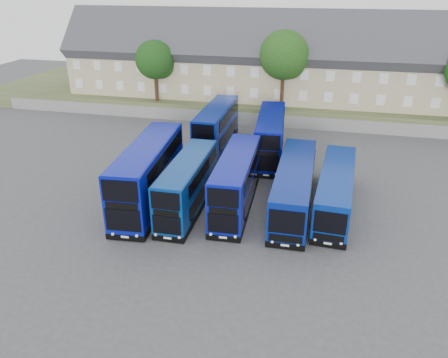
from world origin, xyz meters
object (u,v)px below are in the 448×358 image
Objects in this scene: dd_front_mid at (188,186)px; tree_west at (156,61)px; tree_mid at (285,57)px; dd_front_left at (149,175)px; coach_east_a at (294,187)px.

tree_west reaches higher than dd_front_mid.
tree_west is at bearing -178.21° from tree_mid.
dd_front_left is 11.44m from coach_east_a.
dd_front_left is 25.50m from tree_mid.
dd_front_mid is 1.10× the size of tree_mid.
coach_east_a is at bearing -81.41° from tree_mid.
tree_west is 0.83× the size of tree_mid.
dd_front_mid is 1.32× the size of tree_west.
coach_east_a is at bearing 14.76° from dd_front_mid.
dd_front_mid is (3.35, -0.45, -0.40)m from dd_front_left.
dd_front_left is 1.21× the size of dd_front_mid.
coach_east_a is (11.28, 1.76, -0.67)m from dd_front_left.
dd_front_mid is at bearing -100.95° from tree_mid.
dd_front_left is at bearing -108.75° from tree_mid.
dd_front_left is at bearing 171.44° from dd_front_mid.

